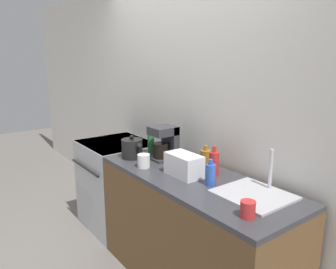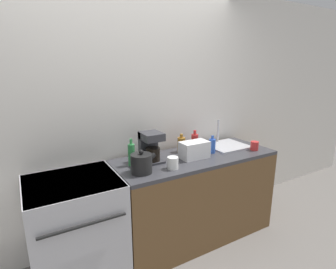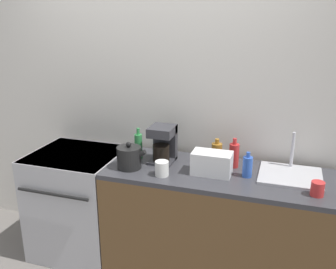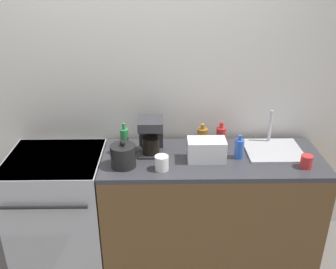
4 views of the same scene
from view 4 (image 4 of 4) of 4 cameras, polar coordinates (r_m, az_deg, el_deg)
name	(u,v)px [view 4 (image 4 of 4)]	position (r m, az deg, el deg)	size (l,w,h in m)	color
wall_back	(135,92)	(3.05, -5.02, 6.44)	(8.00, 0.05, 2.60)	silver
stove	(60,206)	(3.19, -16.10, -10.44)	(0.72, 0.69, 0.91)	#B7B7BC
counter_block	(210,206)	(3.11, 6.36, -10.81)	(1.68, 0.64, 0.91)	brown
kettle	(123,156)	(2.70, -6.81, -3.22)	(0.23, 0.18, 0.20)	black
toaster	(206,150)	(2.78, 5.88, -2.34)	(0.28, 0.16, 0.16)	white
coffee_maker	(151,135)	(2.85, -2.62, -0.01)	(0.19, 0.21, 0.29)	#333338
sink_tray	(273,149)	(3.04, 15.74, -2.13)	(0.43, 0.39, 0.28)	#B7B7BC
bottle_red	(221,138)	(2.95, 8.04, -0.52)	(0.07, 0.07, 0.23)	#B72828
bottle_green	(125,141)	(2.87, -6.64, -0.95)	(0.06, 0.06, 0.25)	#338C47
bottle_blue	(239,148)	(2.85, 10.78, -2.09)	(0.07, 0.07, 0.18)	#2D56B7
bottle_amber	(202,137)	(2.98, 5.25, -0.41)	(0.08, 0.08, 0.19)	#9E6B23
cup_white	(162,163)	(2.66, -0.97, -4.34)	(0.10, 0.10, 0.11)	white
cup_red	(306,162)	(2.86, 20.35, -3.88)	(0.08, 0.08, 0.09)	red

